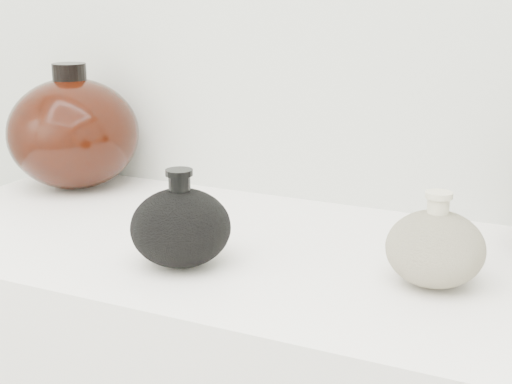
% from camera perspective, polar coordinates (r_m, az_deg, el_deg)
% --- Properties ---
extents(black_gourd_vase, '(0.17, 0.17, 0.13)m').
position_cam_1_polar(black_gourd_vase, '(0.95, -6.04, -2.78)').
color(black_gourd_vase, black).
rests_on(black_gourd_vase, display_counter).
extents(cream_gourd_vase, '(0.14, 0.14, 0.12)m').
position_cam_1_polar(cream_gourd_vase, '(0.91, 14.14, -4.35)').
color(cream_gourd_vase, '#BBA690').
rests_on(cream_gourd_vase, display_counter).
extents(left_round_pot, '(0.26, 0.26, 0.23)m').
position_cam_1_polar(left_round_pot, '(1.35, -14.39, 4.60)').
color(left_round_pot, black).
rests_on(left_round_pot, display_counter).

